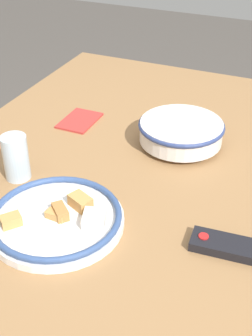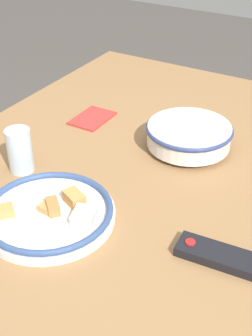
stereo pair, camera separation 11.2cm
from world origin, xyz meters
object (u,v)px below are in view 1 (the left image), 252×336
object	(u,v)px
drinking_glass	(16,157)
tv_remote	(231,247)
food_plate	(57,218)
noodle_bowl	(181,131)

from	to	relation	value
drinking_glass	tv_remote	bearing A→B (deg)	84.84
tv_remote	drinking_glass	bearing A→B (deg)	80.37
food_plate	tv_remote	size ratio (longest dim) A/B	1.74
food_plate	drinking_glass	size ratio (longest dim) A/B	2.55
tv_remote	drinking_glass	size ratio (longest dim) A/B	1.46
noodle_bowl	food_plate	size ratio (longest dim) A/B	0.80
food_plate	tv_remote	world-z (taller)	food_plate
noodle_bowl	tv_remote	world-z (taller)	noodle_bowl
noodle_bowl	food_plate	distance (m)	0.44
noodle_bowl	drinking_glass	bearing A→B (deg)	-45.88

